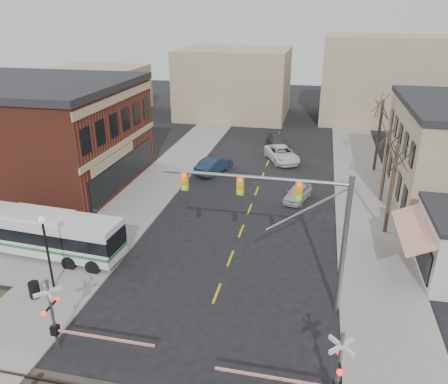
# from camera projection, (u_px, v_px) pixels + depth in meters

# --- Properties ---
(ground) EXTENTS (160.00, 160.00, 0.00)m
(ground) POSITION_uv_depth(u_px,v_px,m) (208.00, 315.00, 23.83)
(ground) COLOR black
(ground) RESTS_ON ground
(sidewalk_west) EXTENTS (5.00, 60.00, 0.12)m
(sidewalk_west) POSITION_uv_depth(u_px,v_px,m) (166.00, 175.00, 43.69)
(sidewalk_west) COLOR gray
(sidewalk_west) RESTS_ON ground
(sidewalk_east) EXTENTS (5.00, 60.00, 0.12)m
(sidewalk_east) POSITION_uv_depth(u_px,v_px,m) (363.00, 191.00, 39.94)
(sidewalk_east) COLOR gray
(sidewalk_east) RESTS_ON ground
(tree_east_a) EXTENTS (0.28, 0.28, 6.75)m
(tree_east_a) POSITION_uv_depth(u_px,v_px,m) (391.00, 190.00, 31.20)
(tree_east_a) COLOR #382B21
(tree_east_a) RESTS_ON sidewalk_east
(tree_east_b) EXTENTS (0.28, 0.28, 6.30)m
(tree_east_b) POSITION_uv_depth(u_px,v_px,m) (385.00, 166.00, 36.64)
(tree_east_b) COLOR #382B21
(tree_east_b) RESTS_ON sidewalk_east
(tree_east_c) EXTENTS (0.28, 0.28, 7.20)m
(tree_east_c) POSITION_uv_depth(u_px,v_px,m) (378.00, 136.00, 43.62)
(tree_east_c) COLOR #382B21
(tree_east_c) RESTS_ON sidewalk_east
(transit_bus) EXTENTS (11.59, 3.27, 2.95)m
(transit_bus) POSITION_uv_depth(u_px,v_px,m) (40.00, 232.00, 29.11)
(transit_bus) COLOR silver
(transit_bus) RESTS_ON ground
(traffic_signal_mast) EXTENTS (9.80, 0.30, 8.00)m
(traffic_signal_mast) POSITION_uv_depth(u_px,v_px,m) (293.00, 213.00, 22.50)
(traffic_signal_mast) COLOR gray
(traffic_signal_mast) RESTS_ON ground
(rr_crossing_west) EXTENTS (5.60, 1.36, 4.00)m
(rr_crossing_west) POSITION_uv_depth(u_px,v_px,m) (60.00, 317.00, 20.67)
(rr_crossing_west) COLOR gray
(rr_crossing_west) RESTS_ON ground
(rr_crossing_east) EXTENTS (5.60, 1.36, 4.00)m
(rr_crossing_east) POSITION_uv_depth(u_px,v_px,m) (327.00, 370.00, 17.59)
(rr_crossing_east) COLOR gray
(rr_crossing_east) RESTS_ON ground
(street_lamp) EXTENTS (0.44, 0.44, 4.65)m
(street_lamp) POSITION_uv_depth(u_px,v_px,m) (45.00, 238.00, 24.78)
(street_lamp) COLOR black
(street_lamp) RESTS_ON sidewalk_west
(trash_bin) EXTENTS (0.60, 0.60, 0.95)m
(trash_bin) POSITION_uv_depth(u_px,v_px,m) (34.00, 290.00, 24.97)
(trash_bin) COLOR black
(trash_bin) RESTS_ON sidewalk_west
(car_a) EXTENTS (2.62, 4.25, 1.35)m
(car_a) POSITION_uv_depth(u_px,v_px,m) (298.00, 193.00, 37.86)
(car_a) COLOR #B0B1B5
(car_a) RESTS_ON ground
(car_b) EXTENTS (3.20, 5.18, 1.61)m
(car_b) POSITION_uv_depth(u_px,v_px,m) (214.00, 165.00, 44.23)
(car_b) COLOR #18253C
(car_b) RESTS_ON ground
(car_c) EXTENTS (4.78, 6.28, 1.58)m
(car_c) POSITION_uv_depth(u_px,v_px,m) (282.00, 154.00, 47.65)
(car_c) COLOR silver
(car_c) RESTS_ON ground
(car_d) EXTENTS (3.53, 5.25, 1.41)m
(car_d) POSITION_uv_depth(u_px,v_px,m) (278.00, 141.00, 52.56)
(car_d) COLOR #38393D
(car_d) RESTS_ON ground
(pedestrian_near) EXTENTS (0.50, 0.74, 1.96)m
(pedestrian_near) POSITION_uv_depth(u_px,v_px,m) (98.00, 239.00, 29.41)
(pedestrian_near) COLOR #4D413D
(pedestrian_near) RESTS_ON sidewalk_west
(pedestrian_far) EXTENTS (0.95, 1.06, 1.79)m
(pedestrian_far) POSITION_uv_depth(u_px,v_px,m) (97.00, 220.00, 32.20)
(pedestrian_far) COLOR #374461
(pedestrian_far) RESTS_ON sidewalk_west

